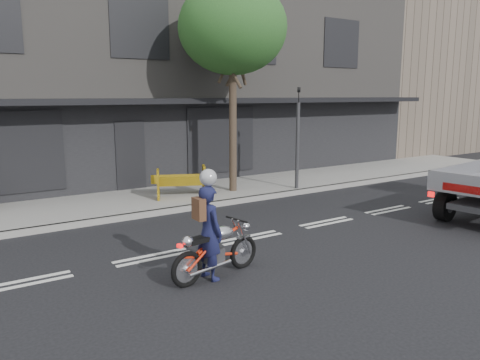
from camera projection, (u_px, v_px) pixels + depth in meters
The scene contains 10 objects.
ground at pixel (250, 238), 10.78m from camera, with size 80.00×80.00×0.00m, color black.
sidewalk at pixel (165, 198), 14.64m from camera, with size 32.00×3.20×0.15m, color gray.
kerb at pixel (189, 208), 13.32m from camera, with size 32.00×0.20×0.15m, color gray.
building_main at pixel (96, 77), 19.36m from camera, with size 26.00×10.00×8.00m, color slate.
building_neighbour at pixel (408, 67), 29.97m from camera, with size 14.00×10.00×10.00m, color brown.
street_tree at pixel (233, 28), 14.48m from camera, with size 3.40×3.40×6.74m.
traffic_light_pole at pixel (297, 144), 15.51m from camera, with size 0.12×0.12×3.50m.
motorcycle at pixel (216, 249), 8.40m from camera, with size 1.95×0.58×1.01m.
rider at pixel (209, 232), 8.26m from camera, with size 0.62×0.41×1.70m, color #17193F.
construction_barrier at pixel (185, 182), 14.25m from camera, with size 1.68×0.67×0.94m, color yellow, non-canonical shape.
Camera 1 is at (-5.87, -8.54, 3.25)m, focal length 35.00 mm.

